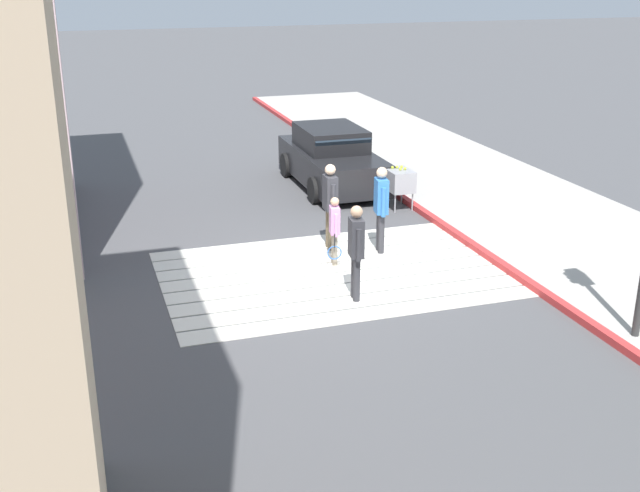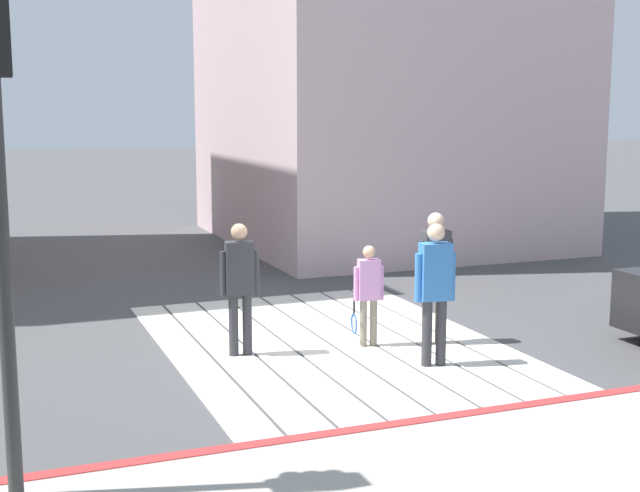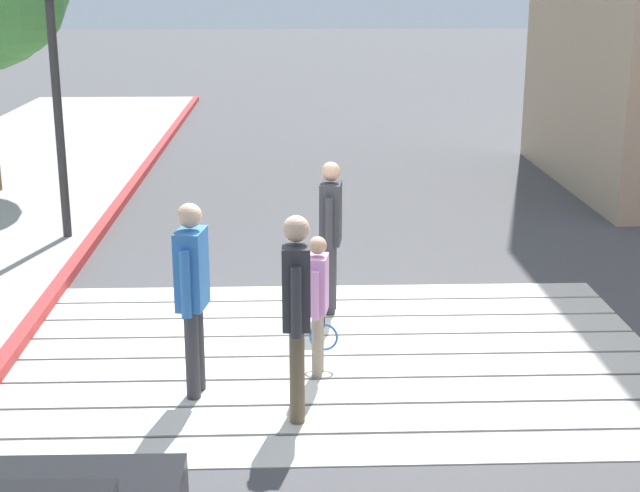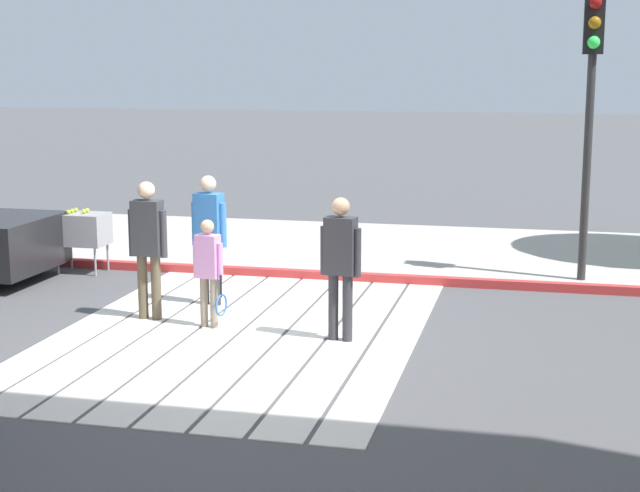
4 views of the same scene
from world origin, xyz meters
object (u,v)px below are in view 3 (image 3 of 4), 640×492
at_px(pedestrian_adult_trailing, 192,286).
at_px(pedestrian_adult_side, 297,303).
at_px(pedestrian_adult_lead, 331,226).
at_px(traffic_light_corner, 53,25).
at_px(pedestrian_child_with_racket, 318,298).

distance_m(pedestrian_adult_trailing, pedestrian_adult_side, 1.04).
xyz_separation_m(pedestrian_adult_lead, pedestrian_adult_trailing, (-1.32, -2.10, 0.03)).
xyz_separation_m(traffic_light_corner, pedestrian_adult_trailing, (2.25, -4.99, -2.00)).
bearing_deg(pedestrian_adult_side, pedestrian_child_with_racket, 76.85).
bearing_deg(pedestrian_adult_lead, pedestrian_adult_trailing, -122.08).
height_order(pedestrian_adult_lead, pedestrian_adult_trailing, pedestrian_adult_trailing).
bearing_deg(pedestrian_adult_trailing, traffic_light_corner, 114.25).
xyz_separation_m(pedestrian_adult_lead, pedestrian_child_with_racket, (-0.20, -1.71, -0.23)).
relative_size(pedestrian_adult_trailing, pedestrian_child_with_racket, 1.30).
height_order(traffic_light_corner, pedestrian_adult_side, traffic_light_corner).
bearing_deg(pedestrian_adult_trailing, pedestrian_adult_side, -28.70).
bearing_deg(pedestrian_adult_trailing, pedestrian_child_with_racket, 19.09).
relative_size(traffic_light_corner, pedestrian_adult_side, 2.36).
distance_m(traffic_light_corner, pedestrian_adult_trailing, 5.83).
bearing_deg(traffic_light_corner, pedestrian_adult_lead, -39.05).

